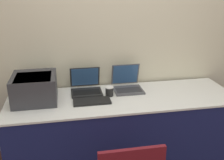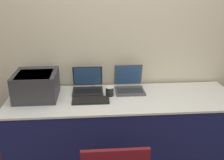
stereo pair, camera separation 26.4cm
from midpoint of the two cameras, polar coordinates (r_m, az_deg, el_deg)
wall_back at (r=2.93m, az=-1.94°, el=9.44°), size 8.00×0.05×2.60m
table at (r=2.87m, az=-0.40°, el=-10.66°), size 2.34×0.74×0.75m
printer at (r=2.70m, az=-19.21°, el=-1.56°), size 0.42×0.42×0.27m
laptop_left at (r=2.84m, az=-8.35°, el=-1.49°), size 0.32×0.31×0.25m
laptop_right at (r=2.86m, az=0.71°, el=-0.98°), size 0.31×0.32×0.26m
external_keyboard at (r=2.59m, az=-7.32°, el=-4.70°), size 0.37×0.16×0.02m
coffee_cup at (r=2.70m, az=-3.36°, el=-2.53°), size 0.09×0.09×0.10m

